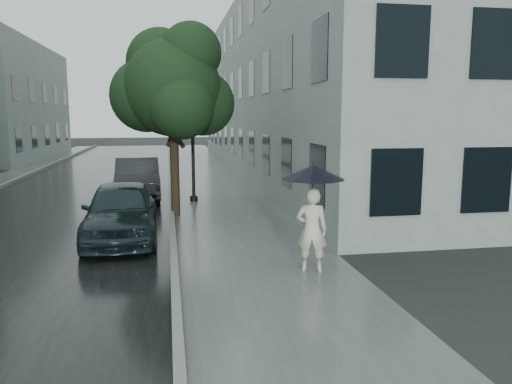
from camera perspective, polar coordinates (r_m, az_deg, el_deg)
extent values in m
plane|color=black|center=(9.37, 0.63, -10.32)|extent=(120.00, 120.00, 0.00)
cube|color=slate|center=(21.01, -4.76, 0.42)|extent=(3.50, 60.00, 0.01)
cube|color=slate|center=(20.91, -9.75, 0.48)|extent=(0.15, 60.00, 0.15)
cube|color=black|center=(21.20, -19.24, 0.03)|extent=(6.85, 60.00, 0.00)
cube|color=#909D98|center=(29.12, 4.27, 11.65)|extent=(7.00, 36.00, 9.00)
cube|color=black|center=(28.47, -2.68, 11.72)|extent=(0.08, 32.40, 7.20)
cube|color=black|center=(39.67, -23.00, 9.51)|extent=(0.08, 16.20, 6.40)
imported|color=beige|center=(9.84, 6.38, -4.34)|extent=(0.69, 0.55, 1.67)
cylinder|color=black|center=(9.76, 6.48, -0.97)|extent=(0.02, 0.02, 0.83)
cone|color=black|center=(9.68, 6.54, 2.26)|extent=(1.54, 1.54, 0.28)
cylinder|color=black|center=(9.66, 6.55, 3.21)|extent=(0.02, 0.02, 0.08)
cylinder|color=black|center=(9.84, 6.44, -3.52)|extent=(0.03, 0.03, 0.06)
cylinder|color=#332619|center=(15.38, -9.27, 2.39)|extent=(0.27, 0.27, 2.75)
sphere|color=#193618|center=(15.31, -9.50, 11.67)|extent=(2.89, 2.89, 2.89)
sphere|color=#193618|center=(15.66, -6.15, 10.04)|extent=(1.99, 1.99, 1.99)
sphere|color=#193618|center=(15.76, -12.39, 10.72)|extent=(2.22, 2.22, 2.22)
sphere|color=#193618|center=(14.51, -8.54, 9.63)|extent=(1.88, 1.88, 1.88)
sphere|color=#193618|center=(16.03, -10.83, 14.30)|extent=(2.11, 2.11, 2.11)
sphere|color=#193618|center=(15.19, -7.45, 15.51)|extent=(1.79, 1.79, 1.79)
cylinder|color=black|center=(17.72, -7.28, 7.65)|extent=(0.12, 0.12, 5.45)
cylinder|color=black|center=(17.96, -7.11, -0.74)|extent=(0.28, 0.28, 0.20)
cylinder|color=black|center=(17.93, -8.26, 16.37)|extent=(0.50, 0.22, 0.08)
sphere|color=silver|center=(18.00, -9.22, 16.16)|extent=(0.32, 0.32, 0.32)
imported|color=black|center=(12.72, -15.18, -2.08)|extent=(1.82, 4.30, 1.45)
imported|color=#222427|center=(19.06, -13.39, 1.57)|extent=(1.78, 4.51, 1.46)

